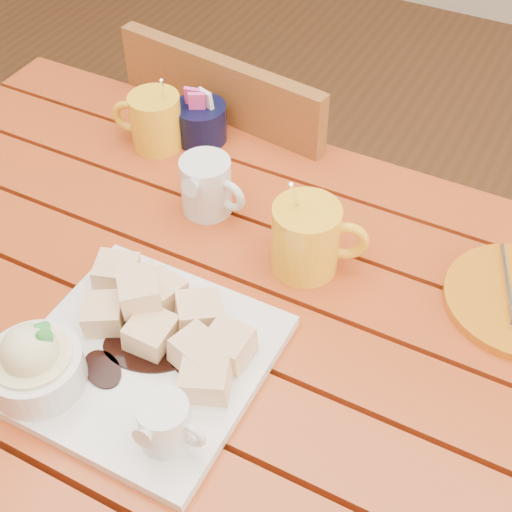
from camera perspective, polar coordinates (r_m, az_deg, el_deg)
The scene contains 7 objects.
table at distance 1.03m, azimuth -4.21°, elevation -7.52°, with size 1.20×0.79×0.75m.
dessert_plate at distance 0.87m, azimuth -10.86°, elevation -7.70°, with size 0.29×0.28×0.11m.
coffee_mug_left at distance 1.18m, azimuth -8.14°, elevation 10.71°, with size 0.12×0.08×0.14m.
coffee_mug_right at distance 0.95m, azimuth 4.17°, elevation 1.50°, with size 0.13×0.09×0.15m.
cream_pitcher at distance 1.05m, azimuth -3.93°, elevation 5.67°, with size 0.11×0.09×0.09m.
sugar_caddy at distance 1.20m, azimuth -4.47°, elevation 10.69°, with size 0.09×0.09×0.09m.
chair_far at distance 1.50m, azimuth -0.00°, elevation 4.49°, with size 0.46×0.46×0.86m.
Camera 1 is at (0.35, -0.52, 1.46)m, focal length 50.00 mm.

